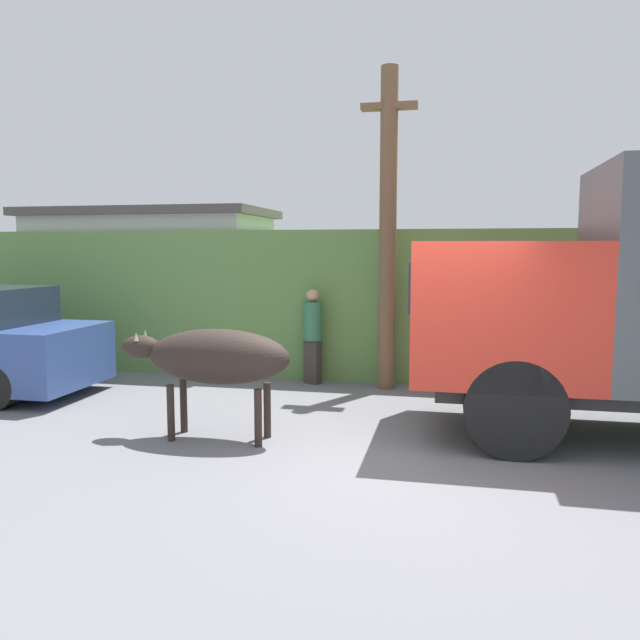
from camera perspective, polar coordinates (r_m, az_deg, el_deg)
ground_plane at (r=7.11m, az=8.18°, el=-12.48°), size 60.00×60.00×0.00m
hillside_embankment at (r=13.19m, az=10.18°, el=2.12°), size 32.00×5.18×2.64m
building_backdrop at (r=13.40m, az=-14.95°, el=3.14°), size 4.81×2.70×3.11m
brown_cow at (r=7.62m, az=-9.62°, el=-3.39°), size 2.15×0.67×1.35m
pedestrian_on_hill at (r=10.65m, az=-0.67°, el=-1.08°), size 0.42×0.42×1.63m
utility_pole at (r=10.27m, az=6.22°, el=8.57°), size 0.90×0.28×5.18m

